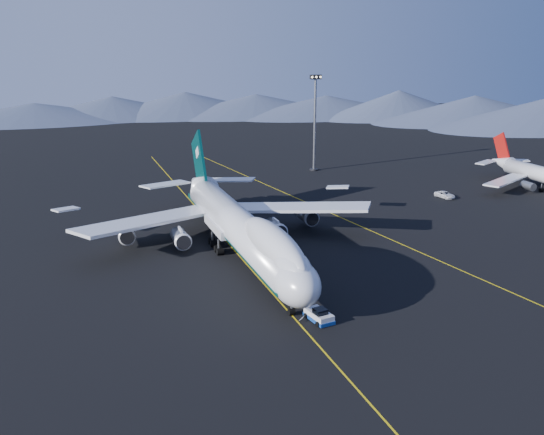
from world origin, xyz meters
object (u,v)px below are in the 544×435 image
object	(u,v)px
service_van	(445,195)
floodlight_mast	(315,123)
boeing_747	(239,226)
pushback_tug	(319,316)

from	to	relation	value
service_van	floodlight_mast	xyz separation A→B (m)	(-17.66, 43.56, 13.90)
boeing_747	floodlight_mast	world-z (taller)	floodlight_mast
pushback_tug	floodlight_mast	size ratio (longest dim) A/B	0.18
boeing_747	pushback_tug	bearing A→B (deg)	-84.20
pushback_tug	boeing_747	bearing A→B (deg)	86.56
boeing_747	pushback_tug	size ratio (longest dim) A/B	14.14
boeing_747	pushback_tug	world-z (taller)	boeing_747
pushback_tug	service_van	bearing A→B (deg)	33.95
boeing_747	floodlight_mast	xyz separation A→B (m)	(44.25, 69.32, 8.88)
floodlight_mast	service_van	bearing A→B (deg)	-67.93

